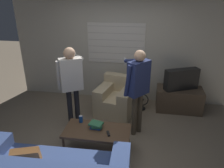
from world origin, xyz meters
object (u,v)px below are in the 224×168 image
person_left_standing (71,78)px  floor_fan (142,102)px  coffee_table (97,132)px  book_stack (96,125)px  spare_remote (108,134)px  tv (181,79)px  soda_can (81,119)px  person_right_standing (138,83)px  armchair_beige (117,99)px

person_left_standing → floor_fan: person_left_standing is taller
coffee_table → person_left_standing: person_left_standing is taller
book_stack → spare_remote: size_ratio=1.86×
tv → book_stack: size_ratio=3.11×
tv → soda_can: bearing=14.4°
person_left_standing → soda_can: 0.80m
coffee_table → floor_fan: (0.69, 1.61, -0.20)m
person_left_standing → spare_remote: 1.30m
person_left_standing → floor_fan: (1.33, 0.93, -0.86)m
tv → person_right_standing: 1.44m
book_stack → coffee_table: bearing=-68.1°
person_left_standing → spare_remote: bearing=-73.1°
coffee_table → floor_fan: 1.77m
tv → spare_remote: 2.27m
armchair_beige → soda_can: (-0.47, -1.19, 0.15)m
tv → floor_fan: tv is taller
coffee_table → soda_can: size_ratio=8.81×
coffee_table → book_stack: 0.11m
book_stack → soda_can: size_ratio=2.00×
coffee_table → spare_remote: (0.21, -0.08, 0.05)m
person_right_standing → soda_can: 1.20m
soda_can → spare_remote: bearing=-26.7°
soda_can → tv: bearing=39.4°
armchair_beige → tv: 1.50m
coffee_table → soda_can: soda_can is taller
book_stack → spare_remote: book_stack is taller
armchair_beige → tv: tv is taller
person_left_standing → person_right_standing: (1.26, -0.02, 0.00)m
floor_fan → soda_can: bearing=-125.7°
armchair_beige → tv: size_ratio=1.25×
spare_remote → coffee_table: bearing=136.3°
person_right_standing → coffee_table: bearing=176.2°
tv → soda_can: tv is taller
tv → floor_fan: 1.03m
armchair_beige → person_right_standing: person_right_standing is taller
tv → person_right_standing: person_right_standing is taller
person_left_standing → book_stack: size_ratio=6.55×
armchair_beige → person_right_standing: bearing=135.7°
coffee_table → person_right_standing: bearing=46.8°
tv → book_stack: tv is taller
tv → person_left_standing: person_left_standing is taller
book_stack → floor_fan: size_ratio=0.64×
coffee_table → book_stack: bearing=111.9°
floor_fan → armchair_beige: bearing=-157.2°
coffee_table → spare_remote: bearing=-22.0°
person_right_standing → floor_fan: size_ratio=4.19×
tv → person_right_standing: (-0.92, -1.07, 0.29)m
tv → coffee_table: bearing=23.4°
book_stack → soda_can: (-0.31, 0.13, 0.01)m
person_right_standing → spare_remote: (-0.41, -0.74, -0.61)m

